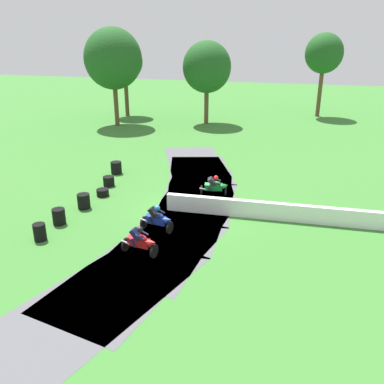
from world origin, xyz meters
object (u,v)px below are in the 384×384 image
object	(u,v)px
tire_stack_near	(40,232)
tire_stack_mid_b	(84,201)
tire_stack_mid_a	(59,216)
tire_stack_extra_b	(116,168)
tire_stack_far	(103,192)
tire_stack_extra_a	(109,181)
motorcycle_lead_red	(140,241)
motorcycle_chase_blue	(157,219)
motorcycle_trailing_green	(215,186)

from	to	relation	value
tire_stack_near	tire_stack_mid_b	bearing A→B (deg)	88.53
tire_stack_mid_a	tire_stack_mid_b	size ratio (longest dim) A/B	1.00
tire_stack_extra_b	tire_stack_far	bearing A→B (deg)	-75.92
tire_stack_mid_a	tire_stack_extra_a	size ratio (longest dim) A/B	1.18
tire_stack_near	motorcycle_lead_red	bearing A→B (deg)	-0.24
motorcycle_lead_red	motorcycle_chase_blue	world-z (taller)	same
tire_stack_mid_b	tire_stack_extra_b	size ratio (longest dim) A/B	1.00
tire_stack_near	tire_stack_extra_b	distance (m)	9.57
tire_stack_mid_b	tire_stack_extra_a	distance (m)	3.48
motorcycle_trailing_green	tire_stack_far	bearing A→B (deg)	-165.32
tire_stack_mid_b	tire_stack_extra_b	world-z (taller)	same
tire_stack_far	tire_stack_extra_a	world-z (taller)	tire_stack_extra_a
tire_stack_near	tire_stack_extra_b	size ratio (longest dim) A/B	1.00
motorcycle_lead_red	tire_stack_extra_a	bearing A→B (deg)	124.92
motorcycle_chase_blue	tire_stack_mid_a	distance (m)	4.99
tire_stack_mid_a	tire_stack_extra_a	world-z (taller)	tire_stack_mid_a
motorcycle_lead_red	tire_stack_far	xyz separation A→B (m)	(-4.67, 5.67, -0.46)
motorcycle_lead_red	tire_stack_mid_a	world-z (taller)	motorcycle_lead_red
motorcycle_chase_blue	motorcycle_trailing_green	world-z (taller)	motorcycle_chase_blue
tire_stack_extra_b	motorcycle_lead_red	bearing A→B (deg)	-59.41
tire_stack_extra_b	motorcycle_trailing_green	bearing A→B (deg)	-17.25
motorcycle_chase_blue	tire_stack_near	distance (m)	5.35
tire_stack_extra_a	tire_stack_mid_b	bearing A→B (deg)	-85.84
motorcycle_lead_red	tire_stack_extra_a	distance (m)	8.86
motorcycle_trailing_green	tire_stack_mid_b	bearing A→B (deg)	-151.19
motorcycle_trailing_green	tire_stack_far	world-z (taller)	motorcycle_trailing_green
tire_stack_near	tire_stack_far	world-z (taller)	tire_stack_near
motorcycle_lead_red	motorcycle_trailing_green	size ratio (longest dim) A/B	1.00
motorcycle_lead_red	motorcycle_chase_blue	xyz separation A→B (m)	(-0.06, 2.25, -0.00)
tire_stack_mid_b	tire_stack_extra_a	xyz separation A→B (m)	(-0.25, 3.47, -0.10)
motorcycle_chase_blue	tire_stack_extra_a	size ratio (longest dim) A/B	2.52
tire_stack_mid_b	motorcycle_chase_blue	bearing A→B (deg)	-17.91
motorcycle_trailing_green	tire_stack_near	xyz separation A→B (m)	(-6.50, -7.29, -0.23)
motorcycle_lead_red	motorcycle_trailing_green	world-z (taller)	motorcycle_lead_red
motorcycle_lead_red	tire_stack_extra_a	xyz separation A→B (m)	(-5.07, 7.26, -0.36)
tire_stack_mid_b	tire_stack_far	size ratio (longest dim) A/B	1.14
motorcycle_chase_blue	motorcycle_trailing_green	distance (m)	5.32
motorcycle_lead_red	tire_stack_near	size ratio (longest dim) A/B	2.13
motorcycle_chase_blue	tire_stack_extra_b	xyz separation A→B (m)	(-5.59, 7.31, -0.26)
motorcycle_lead_red	tire_stack_extra_b	world-z (taller)	motorcycle_lead_red
motorcycle_lead_red	tire_stack_mid_b	bearing A→B (deg)	141.80
motorcycle_trailing_green	tire_stack_mid_b	distance (m)	7.31
motorcycle_trailing_green	tire_stack_extra_a	distance (m)	6.66
motorcycle_lead_red	tire_stack_mid_a	bearing A→B (deg)	160.99
tire_stack_mid_a	motorcycle_chase_blue	bearing A→B (deg)	6.06
motorcycle_trailing_green	motorcycle_chase_blue	bearing A→B (deg)	-108.02
tire_stack_mid_a	tire_stack_far	distance (m)	3.96
tire_stack_far	tire_stack_extra_a	bearing A→B (deg)	103.91
motorcycle_trailing_green	tire_stack_mid_b	world-z (taller)	motorcycle_trailing_green
tire_stack_mid_b	tire_stack_extra_a	size ratio (longest dim) A/B	1.18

